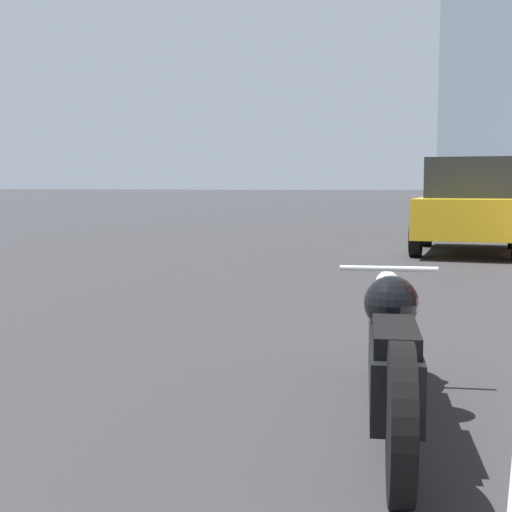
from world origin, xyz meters
name	(u,v)px	position (x,y,z in m)	size (l,w,h in m)	color
motorcycle	(392,353)	(4.03, 4.89, 0.39)	(0.82, 2.48, 0.78)	black
parked_car_yellow	(469,206)	(3.51, 15.41, 0.89)	(2.12, 4.00, 1.81)	gold
parked_car_white	(501,199)	(3.59, 26.91, 0.84)	(2.04, 3.93, 1.67)	silver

